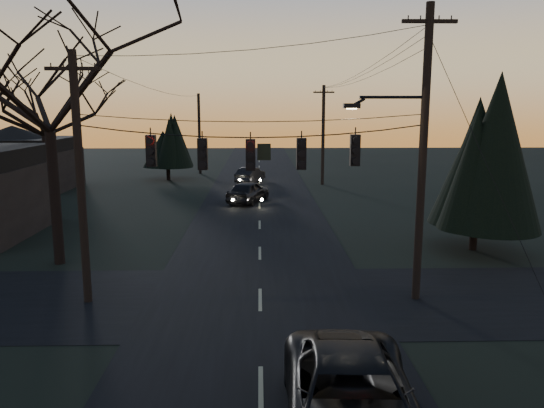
{
  "coord_description": "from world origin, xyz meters",
  "views": [
    {
      "loc": [
        -0.02,
        -7.7,
        6.69
      ],
      "look_at": [
        0.4,
        9.17,
        3.58
      ],
      "focal_mm": 35.0,
      "sensor_mm": 36.0,
      "label": 1
    }
  ],
  "objects_px": {
    "sedan_oncoming_a": "(248,192)",
    "utility_pole_far_r": "(322,185)",
    "utility_pole_right": "(415,299)",
    "bare_tree_left": "(46,76)",
    "sedan_oncoming_b": "(250,175)",
    "utility_pole_left": "(88,301)",
    "utility_pole_far_l": "(200,174)",
    "evergreen_right": "(479,157)",
    "suv_near": "(352,403)"
  },
  "relations": [
    {
      "from": "utility_pole_right",
      "to": "sedan_oncoming_b",
      "type": "height_order",
      "value": "utility_pole_right"
    },
    {
      "from": "utility_pole_right",
      "to": "utility_pole_far_l",
      "type": "xyz_separation_m",
      "value": [
        -11.5,
        36.0,
        0.0
      ]
    },
    {
      "from": "utility_pole_right",
      "to": "utility_pole_left",
      "type": "distance_m",
      "value": 11.5
    },
    {
      "from": "evergreen_right",
      "to": "sedan_oncoming_a",
      "type": "height_order",
      "value": "evergreen_right"
    },
    {
      "from": "utility_pole_right",
      "to": "bare_tree_left",
      "type": "bearing_deg",
      "value": 161.89
    },
    {
      "from": "utility_pole_right",
      "to": "utility_pole_left",
      "type": "height_order",
      "value": "utility_pole_right"
    },
    {
      "from": "utility_pole_right",
      "to": "utility_pole_far_l",
      "type": "relative_size",
      "value": 1.25
    },
    {
      "from": "utility_pole_right",
      "to": "bare_tree_left",
      "type": "xyz_separation_m",
      "value": [
        -14.18,
        4.64,
        7.94
      ]
    },
    {
      "from": "utility_pole_right",
      "to": "suv_near",
      "type": "bearing_deg",
      "value": -114.63
    },
    {
      "from": "sedan_oncoming_b",
      "to": "utility_pole_left",
      "type": "bearing_deg",
      "value": 99.77
    },
    {
      "from": "utility_pole_right",
      "to": "suv_near",
      "type": "xyz_separation_m",
      "value": [
        -3.68,
        -8.02,
        0.82
      ]
    },
    {
      "from": "suv_near",
      "to": "sedan_oncoming_b",
      "type": "bearing_deg",
      "value": 97.03
    },
    {
      "from": "utility_pole_far_l",
      "to": "bare_tree_left",
      "type": "height_order",
      "value": "bare_tree_left"
    },
    {
      "from": "utility_pole_right",
      "to": "bare_tree_left",
      "type": "distance_m",
      "value": 16.9
    },
    {
      "from": "utility_pole_right",
      "to": "evergreen_right",
      "type": "relative_size",
      "value": 1.31
    },
    {
      "from": "suv_near",
      "to": "utility_pole_left",
      "type": "bearing_deg",
      "value": 137.31
    },
    {
      "from": "utility_pole_right",
      "to": "utility_pole_far_r",
      "type": "height_order",
      "value": "utility_pole_right"
    },
    {
      "from": "utility_pole_left",
      "to": "suv_near",
      "type": "relative_size",
      "value": 1.43
    },
    {
      "from": "evergreen_right",
      "to": "sedan_oncoming_a",
      "type": "distance_m",
      "value": 17.25
    },
    {
      "from": "utility_pole_far_l",
      "to": "sedan_oncoming_b",
      "type": "bearing_deg",
      "value": -52.22
    },
    {
      "from": "utility_pole_left",
      "to": "bare_tree_left",
      "type": "bearing_deg",
      "value": 120.0
    },
    {
      "from": "utility_pole_far_l",
      "to": "utility_pole_right",
      "type": "bearing_deg",
      "value": -72.28
    },
    {
      "from": "utility_pole_far_l",
      "to": "evergreen_right",
      "type": "relative_size",
      "value": 1.05
    },
    {
      "from": "evergreen_right",
      "to": "sedan_oncoming_b",
      "type": "bearing_deg",
      "value": 115.51
    },
    {
      "from": "suv_near",
      "to": "sedan_oncoming_b",
      "type": "distance_m",
      "value": 37.4
    },
    {
      "from": "evergreen_right",
      "to": "sedan_oncoming_b",
      "type": "distance_m",
      "value": 25.62
    },
    {
      "from": "utility_pole_right",
      "to": "sedan_oncoming_b",
      "type": "distance_m",
      "value": 29.97
    },
    {
      "from": "utility_pole_left",
      "to": "utility_pole_far_l",
      "type": "relative_size",
      "value": 1.06
    },
    {
      "from": "utility_pole_far_r",
      "to": "utility_pole_left",
      "type": "bearing_deg",
      "value": -112.33
    },
    {
      "from": "suv_near",
      "to": "utility_pole_far_l",
      "type": "bearing_deg",
      "value": 103.09
    },
    {
      "from": "evergreen_right",
      "to": "suv_near",
      "type": "bearing_deg",
      "value": -119.88
    },
    {
      "from": "utility_pole_far_l",
      "to": "sedan_oncoming_a",
      "type": "xyz_separation_m",
      "value": [
        5.2,
        -16.74,
        0.78
      ]
    },
    {
      "from": "suv_near",
      "to": "sedan_oncoming_b",
      "type": "xyz_separation_m",
      "value": [
        -2.62,
        37.31,
        -0.14
      ]
    },
    {
      "from": "sedan_oncoming_a",
      "to": "utility_pole_far_r",
      "type": "bearing_deg",
      "value": -104.88
    },
    {
      "from": "utility_pole_right",
      "to": "bare_tree_left",
      "type": "relative_size",
      "value": 0.88
    },
    {
      "from": "utility_pole_far_r",
      "to": "utility_pole_far_l",
      "type": "distance_m",
      "value": 14.01
    },
    {
      "from": "sedan_oncoming_b",
      "to": "suv_near",
      "type": "bearing_deg",
      "value": 113.86
    },
    {
      "from": "utility_pole_left",
      "to": "sedan_oncoming_b",
      "type": "bearing_deg",
      "value": 79.93
    },
    {
      "from": "bare_tree_left",
      "to": "utility_pole_right",
      "type": "bearing_deg",
      "value": -18.11
    },
    {
      "from": "sedan_oncoming_b",
      "to": "utility_pole_right",
      "type": "bearing_deg",
      "value": 121.97
    },
    {
      "from": "utility_pole_left",
      "to": "suv_near",
      "type": "bearing_deg",
      "value": -45.69
    },
    {
      "from": "utility_pole_far_l",
      "to": "evergreen_right",
      "type": "distance_m",
      "value": 33.98
    },
    {
      "from": "evergreen_right",
      "to": "utility_pole_far_l",
      "type": "bearing_deg",
      "value": 118.58
    },
    {
      "from": "utility_pole_far_r",
      "to": "sedan_oncoming_b",
      "type": "relative_size",
      "value": 2.06
    },
    {
      "from": "bare_tree_left",
      "to": "sedan_oncoming_a",
      "type": "bearing_deg",
      "value": 61.7
    },
    {
      "from": "utility_pole_right",
      "to": "utility_pole_far_l",
      "type": "height_order",
      "value": "utility_pole_right"
    },
    {
      "from": "bare_tree_left",
      "to": "sedan_oncoming_b",
      "type": "xyz_separation_m",
      "value": [
        7.88,
        24.65,
        -7.26
      ]
    },
    {
      "from": "utility_pole_left",
      "to": "utility_pole_far_r",
      "type": "relative_size",
      "value": 1.0
    },
    {
      "from": "utility_pole_right",
      "to": "sedan_oncoming_a",
      "type": "relative_size",
      "value": 2.2
    },
    {
      "from": "utility_pole_left",
      "to": "sedan_oncoming_b",
      "type": "distance_m",
      "value": 29.76
    }
  ]
}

